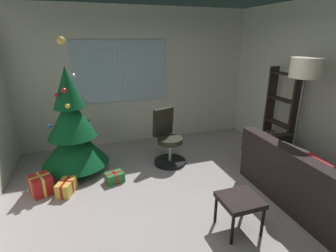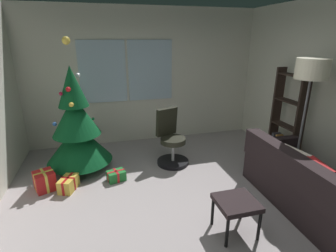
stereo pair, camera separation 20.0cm
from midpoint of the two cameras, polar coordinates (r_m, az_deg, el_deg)
name	(u,v)px [view 1 (the left image)]	position (r m, az deg, el deg)	size (l,w,h in m)	color
ground_plane	(190,220)	(3.48, 3.08, -20.08)	(4.74, 5.50, 0.10)	#9E9596
wall_back_with_windows	(137,77)	(5.44, -7.88, 10.68)	(4.74, 0.12, 2.73)	silver
couch	(326,189)	(3.93, 30.27, -11.98)	(1.54, 2.09, 0.81)	black
footstool	(240,202)	(3.14, 13.74, -16.08)	(0.45, 0.43, 0.43)	black
holiday_tree	(72,130)	(4.43, -21.57, -0.94)	(1.06, 1.06, 2.16)	#4C331E
gift_box_red	(41,185)	(4.24, -27.44, -11.48)	(0.35, 0.36, 0.29)	red
gift_box_green	(115,177)	(4.19, -13.07, -11.00)	(0.31, 0.26, 0.16)	#1E722D
gift_box_gold	(66,187)	(4.13, -22.87, -12.33)	(0.30, 0.38, 0.20)	gold
office_chair	(168,143)	(4.56, -1.26, -3.74)	(0.56, 0.58, 0.99)	black
bookshelf	(280,122)	(4.95, 22.44, 0.83)	(0.18, 0.64, 1.66)	black
floor_lamp	(305,74)	(4.14, 26.84, 10.11)	(0.44, 0.44, 1.88)	slate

